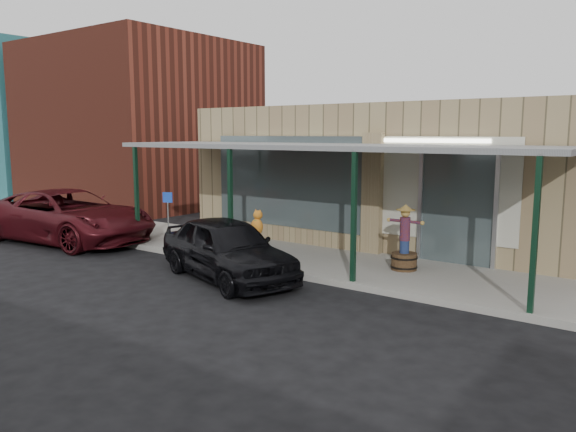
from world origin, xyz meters
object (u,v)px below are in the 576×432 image
Objects in this scene: parked_sedan at (227,248)px; car_maroon at (68,216)px; barrel_scarecrow at (404,248)px; barrel_pumpkin at (228,241)px; handicap_sign at (168,210)px.

car_maroon is (-7.08, 0.40, 0.09)m from parked_sedan.
parked_sedan is at bearing -138.04° from barrel_scarecrow.
barrel_scarecrow is 5.05m from barrel_pumpkin.
car_maroon is (-10.27, -2.34, 0.14)m from barrel_scarecrow.
barrel_scarecrow is 0.34× the size of parked_sedan.
handicap_sign reaches higher than barrel_pumpkin.
car_maroon reaches higher than barrel_pumpkin.
car_maroon is (-3.01, -1.43, -0.29)m from handicap_sign.
handicap_sign reaches higher than parked_sedan.
handicap_sign is 3.34m from car_maroon.
handicap_sign is at bearing 84.28° from parked_sedan.
barrel_scarecrow reaches higher than barrel_pumpkin.
barrel_scarecrow reaches higher than car_maroon.
parked_sedan is at bearing -48.01° from barrel_pumpkin.
parked_sedan reaches higher than barrel_pumpkin.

